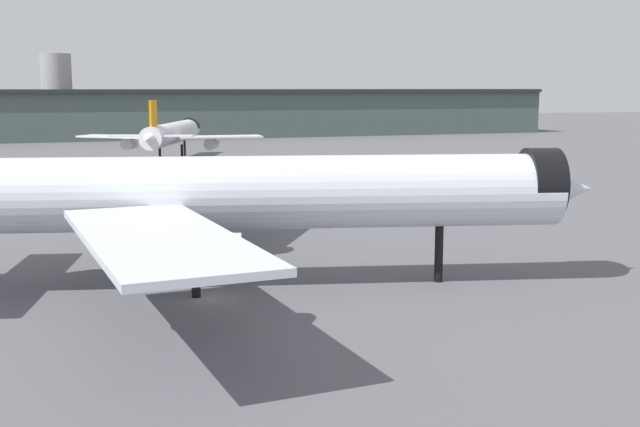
{
  "coord_description": "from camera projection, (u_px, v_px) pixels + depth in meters",
  "views": [
    {
      "loc": [
        -6.27,
        -66.39,
        17.69
      ],
      "look_at": [
        10.59,
        2.34,
        6.53
      ],
      "focal_mm": 44.88,
      "sensor_mm": 36.0,
      "label": 1
    }
  ],
  "objects": [
    {
      "name": "airliner_far_taxiway",
      "position": [
        172.0,
        134.0,
        194.78
      ],
      "size": [
        43.69,
        49.09,
        14.95
      ],
      "rotation": [
        0.0,
        0.0,
        1.29
      ],
      "color": "white",
      "rests_on": "ground"
    },
    {
      "name": "traffic_cone_near_nose",
      "position": [
        435.0,
        224.0,
        102.96
      ],
      "size": [
        0.5,
        0.5,
        0.62
      ],
      "primitive_type": "cone",
      "color": "#F2600C",
      "rests_on": "ground"
    },
    {
      "name": "airliner_near_gate",
      "position": [
        225.0,
        195.0,
        70.56
      ],
      "size": [
        67.3,
        60.85,
        18.94
      ],
      "rotation": [
        0.0,
        0.0,
        -0.14
      ],
      "color": "silver",
      "rests_on": "ground"
    },
    {
      "name": "ground",
      "position": [
        206.0,
        298.0,
        67.92
      ],
      "size": [
        900.0,
        900.0,
        0.0
      ],
      "primitive_type": "plane",
      "color": "#56565B"
    },
    {
      "name": "terminal_building",
      "position": [
        251.0,
        112.0,
        294.41
      ],
      "size": [
        225.95,
        51.0,
        29.06
      ],
      "rotation": [
        0.0,
        0.0,
        0.09
      ],
      "color": "#475651",
      "rests_on": "ground"
    }
  ]
}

